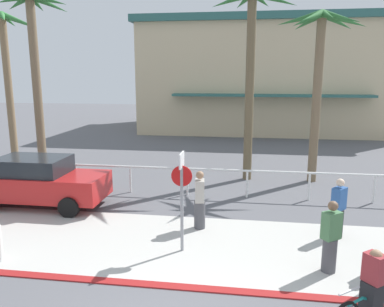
% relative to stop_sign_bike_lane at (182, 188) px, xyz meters
% --- Properties ---
extents(ground_plane, '(80.00, 80.00, 0.00)m').
position_rel_stop_sign_bike_lane_xyz_m(ground_plane, '(0.51, 6.11, -1.68)').
color(ground_plane, '#5B5B60').
extents(sidewalk_strip, '(44.00, 4.00, 0.02)m').
position_rel_stop_sign_bike_lane_xyz_m(sidewalk_strip, '(0.51, 0.31, -1.67)').
color(sidewalk_strip, beige).
rests_on(sidewalk_strip, ground).
extents(curb_paint, '(44.00, 0.24, 0.03)m').
position_rel_stop_sign_bike_lane_xyz_m(curb_paint, '(0.51, -1.69, -1.66)').
color(curb_paint, maroon).
rests_on(curb_paint, ground).
extents(building_backdrop, '(19.66, 11.57, 8.46)m').
position_rel_stop_sign_bike_lane_xyz_m(building_backdrop, '(3.06, 23.19, 2.57)').
color(building_backdrop, beige).
rests_on(building_backdrop, ground).
extents(rail_fence, '(24.15, 0.08, 1.04)m').
position_rel_stop_sign_bike_lane_xyz_m(rail_fence, '(0.51, 4.61, -0.84)').
color(rail_fence, white).
rests_on(rail_fence, ground).
extents(stop_sign_bike_lane, '(0.52, 0.56, 2.56)m').
position_rel_stop_sign_bike_lane_xyz_m(stop_sign_bike_lane, '(0.00, 0.00, 0.00)').
color(stop_sign_bike_lane, gray).
rests_on(stop_sign_bike_lane, ground).
extents(palm_tree_0, '(3.31, 3.03, 7.39)m').
position_rel_stop_sign_bike_lane_xyz_m(palm_tree_0, '(-10.36, 9.07, 3.80)').
color(palm_tree_0, '#846B4C').
rests_on(palm_tree_0, ground).
extents(palm_tree_1, '(3.07, 3.44, 7.66)m').
position_rel_stop_sign_bike_lane_xyz_m(palm_tree_1, '(-7.21, 6.33, 4.00)').
color(palm_tree_1, '#756047').
rests_on(palm_tree_1, ground).
extents(palm_tree_2, '(3.41, 3.00, 7.68)m').
position_rel_stop_sign_bike_lane_xyz_m(palm_tree_2, '(1.60, 7.12, 3.87)').
color(palm_tree_2, brown).
rests_on(palm_tree_2, ground).
extents(palm_tree_3, '(3.47, 3.32, 6.87)m').
position_rel_stop_sign_bike_lane_xyz_m(palm_tree_3, '(4.30, 7.23, 3.66)').
color(palm_tree_3, '#756047').
rests_on(palm_tree_3, ground).
extents(car_red_1, '(4.40, 2.02, 1.69)m').
position_rel_stop_sign_bike_lane_xyz_m(car_red_1, '(-5.37, 2.70, -0.81)').
color(car_red_1, red).
rests_on(car_red_1, ground).
extents(cyclist_teal_0, '(1.48, 1.16, 1.50)m').
position_rel_stop_sign_bike_lane_xyz_m(cyclist_teal_0, '(3.77, -2.47, -0.98)').
color(cyclist_teal_0, black).
rests_on(cyclist_teal_0, ground).
extents(pedestrian_0, '(0.48, 0.45, 1.69)m').
position_rel_stop_sign_bike_lane_xyz_m(pedestrian_0, '(3.47, -0.56, -0.89)').
color(pedestrian_0, '#4C4C51').
rests_on(pedestrian_0, ground).
extents(pedestrian_1, '(0.36, 0.43, 1.73)m').
position_rel_stop_sign_bike_lane_xyz_m(pedestrian_1, '(0.26, 1.51, -0.88)').
color(pedestrian_1, '#4C4C51').
rests_on(pedestrian_1, ground).
extents(pedestrian_2, '(0.46, 0.47, 1.67)m').
position_rel_stop_sign_bike_lane_xyz_m(pedestrian_2, '(4.08, 1.47, -0.91)').
color(pedestrian_2, '#232326').
rests_on(pedestrian_2, ground).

